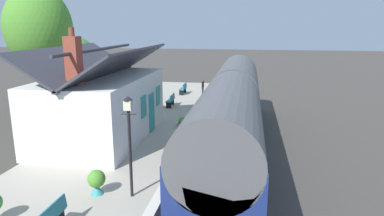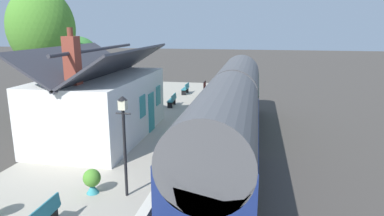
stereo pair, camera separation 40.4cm
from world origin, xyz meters
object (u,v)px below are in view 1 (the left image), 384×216
(planter_bench_left, at_px, (181,122))
(tree_distant, at_px, (75,58))
(tree_far_left, at_px, (39,28))
(planter_edge_far, at_px, (97,181))
(bench_mid_platform, at_px, (183,88))
(lamp_post_platform, at_px, (129,127))
(bench_by_lamp, at_px, (171,100))
(station_building, at_px, (102,105))
(station_sign_board, at_px, (203,86))
(train, at_px, (232,111))

(planter_bench_left, relative_size, tree_distant, 0.16)
(tree_far_left, bearing_deg, planter_edge_far, -141.97)
(bench_mid_platform, bearing_deg, tree_distant, 93.46)
(bench_mid_platform, distance_m, lamp_post_platform, 18.10)
(bench_by_lamp, relative_size, lamp_post_platform, 0.41)
(station_building, bearing_deg, station_sign_board, -23.01)
(lamp_post_platform, bearing_deg, tree_far_left, 41.60)
(train, bearing_deg, tree_far_left, 70.25)
(planter_bench_left, bearing_deg, tree_distant, 50.88)
(bench_by_lamp, bearing_deg, tree_distant, 66.15)
(planter_edge_far, bearing_deg, bench_by_lamp, 1.98)
(station_building, distance_m, lamp_post_platform, 6.91)
(station_building, height_order, bench_mid_platform, station_building)
(planter_bench_left, bearing_deg, lamp_post_platform, 179.70)
(station_building, distance_m, tree_far_left, 10.04)
(planter_edge_far, bearing_deg, lamp_post_platform, -87.11)
(station_sign_board, relative_size, tree_distant, 0.28)
(planter_edge_far, bearing_deg, tree_far_left, 38.03)
(station_building, height_order, station_sign_board, station_building)
(planter_bench_left, distance_m, tree_distant, 14.52)
(station_building, distance_m, station_sign_board, 10.05)
(tree_far_left, bearing_deg, planter_bench_left, -108.68)
(station_building, distance_m, bench_by_lamp, 7.68)
(tree_far_left, height_order, tree_distant, tree_far_left)
(planter_edge_far, bearing_deg, station_building, 21.58)
(station_sign_board, distance_m, tree_far_left, 12.19)
(bench_by_lamp, xyz_separation_m, tree_far_left, (-1.27, 8.93, 4.99))
(bench_by_lamp, relative_size, planter_bench_left, 1.54)
(bench_mid_platform, relative_size, tree_distant, 0.25)
(train, xyz_separation_m, station_sign_board, (8.03, 2.62, -0.19))
(planter_edge_far, relative_size, tree_far_left, 0.10)
(tree_distant, bearing_deg, bench_mid_platform, -86.54)
(station_building, relative_size, tree_far_left, 0.93)
(station_sign_board, bearing_deg, planter_bench_left, 177.34)
(planter_bench_left, relative_size, tree_far_left, 0.10)
(planter_bench_left, bearing_deg, tree_far_left, 71.32)
(bench_mid_platform, height_order, tree_distant, tree_distant)
(bench_by_lamp, relative_size, planter_edge_far, 1.59)
(tree_far_left, bearing_deg, station_sign_board, -73.96)
(station_building, xyz_separation_m, planter_bench_left, (2.48, -3.61, -1.43))
(bench_by_lamp, distance_m, planter_edge_far, 13.29)
(station_sign_board, bearing_deg, train, -161.96)
(bench_by_lamp, height_order, station_sign_board, station_sign_board)
(lamp_post_platform, bearing_deg, train, -22.80)
(train, distance_m, station_sign_board, 8.45)
(bench_mid_platform, height_order, station_sign_board, station_sign_board)
(bench_mid_platform, height_order, planter_bench_left, bench_mid_platform)
(train, bearing_deg, planter_bench_left, 66.48)
(train, relative_size, bench_by_lamp, 13.40)
(bench_by_lamp, relative_size, tree_far_left, 0.16)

